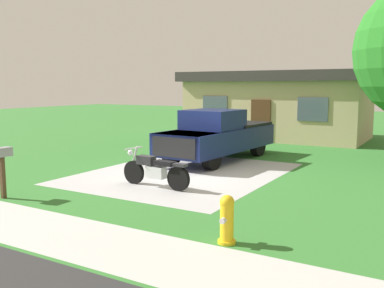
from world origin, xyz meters
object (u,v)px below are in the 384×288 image
fire_hydrant (227,220)px  mailbox (2,159)px  pickup_truck (219,135)px  motorcycle (155,170)px  neighbor_house (278,104)px

fire_hydrant → mailbox: bearing=179.9°
fire_hydrant → pickup_truck: bearing=117.7°
motorcycle → fire_hydrant: bearing=-38.9°
fire_hydrant → motorcycle: bearing=141.1°
pickup_truck → fire_hydrant: pickup_truck is taller
fire_hydrant → neighbor_house: size_ratio=0.09×
motorcycle → pickup_truck: 4.90m
motorcycle → neighbor_house: size_ratio=0.23×
motorcycle → neighbor_house: (-1.02, 12.96, 1.32)m
neighbor_house → pickup_truck: bearing=-86.3°
neighbor_house → motorcycle: bearing=-85.5°
pickup_truck → fire_hydrant: 8.74m
pickup_truck → mailbox: (-2.06, -7.71, 0.03)m
fire_hydrant → neighbor_house: bearing=106.1°
pickup_truck → mailbox: 7.98m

